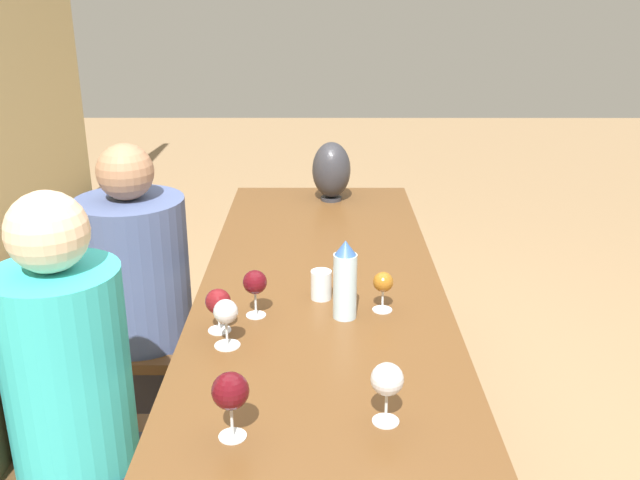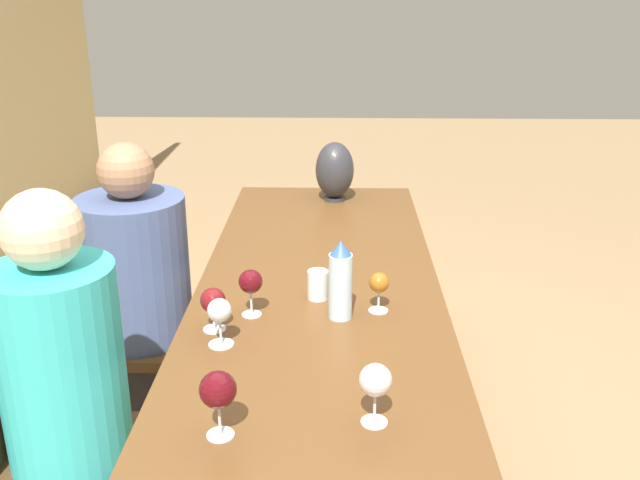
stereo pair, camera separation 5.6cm
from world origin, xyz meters
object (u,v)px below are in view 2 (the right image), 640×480
Objects in this scene: water_tumbler at (317,285)px; wine_glass_0 at (375,381)px; chair_near at (48,445)px; person_near at (70,391)px; wine_glass_4 at (220,312)px; wine_glass_5 at (218,391)px; wine_glass_2 at (379,284)px; water_bottle at (340,281)px; wine_glass_3 at (251,283)px; wine_glass_1 at (213,301)px; vase at (335,170)px; chair_far at (122,325)px; person_far at (142,292)px.

water_tumbler is 0.69m from wine_glass_0.
person_near is (-0.00, -0.08, 0.18)m from chair_near.
wine_glass_4 reaches higher than chair_near.
wine_glass_5 is 0.76m from chair_near.
wine_glass_5 is 0.18× the size of chair_near.
water_tumbler is at bearing -39.43° from wine_glass_4.
person_near reaches higher than wine_glass_2.
wine_glass_3 is at bearing 88.29° from water_bottle.
water_bottle is at bearing -76.23° from wine_glass_1.
vase is (1.19, 0.02, 0.02)m from water_bottle.
chair_near is at bearing 100.01° from wine_glass_4.
chair_far is (0.46, 0.56, -0.39)m from wine_glass_3.
water_tumbler is 0.88m from chair_far.
vase is at bearing -12.60° from wine_glass_4.
water_tumbler is 1.06m from vase.
person_near reaches higher than wine_glass_5.
vase is 1.68× the size of wine_glass_5.
wine_glass_4 reaches higher than chair_far.
wine_glass_2 is (0.58, -0.04, -0.02)m from wine_glass_0.
wine_glass_4 is 0.80m from person_far.
water_tumbler is 0.91m from chair_near.
vase is at bearing -44.50° from person_far.
wine_glass_5 is (-0.64, 0.39, 0.03)m from wine_glass_2.
water_bottle is 0.38m from wine_glass_1.
wine_glass_0 is 0.17× the size of chair_near.
chair_far is at bearing 60.36° from water_bottle.
chair_far is (0.56, 0.46, -0.37)m from wine_glass_1.
person_near is at bearing 120.96° from water_tumbler.
vase is at bearing -7.75° from wine_glass_5.
person_far reaches higher than chair_near.
person_near is (-0.18, 0.37, -0.19)m from wine_glass_1.
chair_near is (-0.18, 0.46, -0.37)m from wine_glass_1.
wine_glass_1 is 0.71m from person_far.
water_bottle is at bearing -119.64° from chair_far.
water_tumbler is 0.10× the size of chair_far.
water_bottle is 0.38m from wine_glass_4.
wine_glass_3 is (0.55, 0.35, -0.00)m from wine_glass_0.
wine_glass_4 reaches higher than wine_glass_2.
person_far reaches higher than water_bottle.
wine_glass_4 is 0.15× the size of chair_far.
wine_glass_2 is 0.14× the size of chair_far.
chair_near is (-1.46, 0.80, -0.42)m from vase.
water_bottle is 0.27× the size of chair_near.
person_far reaches higher than wine_glass_0.
wine_glass_5 reaches higher than wine_glass_1.
vase is 1.93× the size of wine_glass_4.
chair_near is (-0.27, 0.56, -0.39)m from wine_glass_3.
vase is at bearing 7.07° from wine_glass_2.
water_bottle is 0.20× the size of person_near.
wine_glass_1 is at bearing 103.77° from water_bottle.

